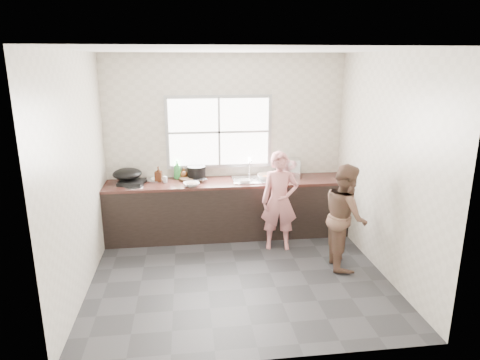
{
  "coord_description": "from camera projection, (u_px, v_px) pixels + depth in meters",
  "views": [
    {
      "loc": [
        -0.6,
        -4.8,
        2.59
      ],
      "look_at": [
        0.1,
        0.65,
        1.05
      ],
      "focal_mm": 32.0,
      "sensor_mm": 36.0,
      "label": 1
    }
  ],
  "objects": [
    {
      "name": "pot_lid_right",
      "position": [
        155.0,
        179.0,
        6.41
      ],
      "size": [
        0.37,
        0.37,
        0.01
      ],
      "primitive_type": "cylinder",
      "rotation": [
        0.0,
        0.0,
        -0.42
      ],
      "color": "silver",
      "rests_on": "countertop"
    },
    {
      "name": "wall_front",
      "position": [
        263.0,
        219.0,
        3.46
      ],
      "size": [
        3.6,
        0.01,
        2.7
      ],
      "primitive_type": "cube",
      "color": "beige",
      "rests_on": "ground"
    },
    {
      "name": "wok",
      "position": [
        127.0,
        174.0,
        6.21
      ],
      "size": [
        0.55,
        0.55,
        0.16
      ],
      "primitive_type": "ellipsoid",
      "rotation": [
        0.0,
        0.0,
        0.42
      ],
      "color": "black",
      "rests_on": "burner"
    },
    {
      "name": "bowl_mince",
      "position": [
        192.0,
        184.0,
        6.09
      ],
      "size": [
        0.27,
        0.27,
        0.06
      ],
      "primitive_type": "imported",
      "rotation": [
        0.0,
        0.0,
        0.21
      ],
      "color": "silver",
      "rests_on": "countertop"
    },
    {
      "name": "bowl_held",
      "position": [
        245.0,
        181.0,
        6.25
      ],
      "size": [
        0.22,
        0.22,
        0.06
      ],
      "primitive_type": "imported",
      "rotation": [
        0.0,
        0.0,
        -0.08
      ],
      "color": "white",
      "rests_on": "countertop"
    },
    {
      "name": "cleaver",
      "position": [
        200.0,
        179.0,
        6.28
      ],
      "size": [
        0.21,
        0.12,
        0.01
      ],
      "primitive_type": "cube",
      "rotation": [
        0.0,
        0.0,
        0.08
      ],
      "color": "#A8A9AF",
      "rests_on": "cutting_board"
    },
    {
      "name": "window_frame",
      "position": [
        219.0,
        132.0,
        6.45
      ],
      "size": [
        1.6,
        0.05,
        1.1
      ],
      "primitive_type": "cube",
      "color": "#9EA0A5",
      "rests_on": "wall_back"
    },
    {
      "name": "faucet",
      "position": [
        249.0,
        167.0,
        6.55
      ],
      "size": [
        0.02,
        0.02,
        0.3
      ],
      "primitive_type": "cylinder",
      "color": "silver",
      "rests_on": "countertop"
    },
    {
      "name": "wall_back",
      "position": [
        226.0,
        145.0,
        6.53
      ],
      "size": [
        3.6,
        0.01,
        2.7
      ],
      "primitive_type": "cube",
      "color": "beige",
      "rests_on": "ground"
    },
    {
      "name": "floor",
      "position": [
        239.0,
        275.0,
        5.36
      ],
      "size": [
        3.6,
        3.2,
        0.01
      ],
      "primitive_type": "cube",
      "color": "#2B2B2D",
      "rests_on": "ground"
    },
    {
      "name": "wall_right",
      "position": [
        385.0,
        166.0,
        5.21
      ],
      "size": [
        0.01,
        3.2,
        2.7
      ],
      "primitive_type": "cube",
      "color": "beige",
      "rests_on": "ground"
    },
    {
      "name": "countertop",
      "position": [
        228.0,
        182.0,
        6.36
      ],
      "size": [
        3.6,
        0.64,
        0.04
      ],
      "primitive_type": "cube",
      "color": "#371B16",
      "rests_on": "cabinet"
    },
    {
      "name": "bottle_brown_tall",
      "position": [
        158.0,
        175.0,
        6.31
      ],
      "size": [
        0.1,
        0.11,
        0.2
      ],
      "primitive_type": "imported",
      "rotation": [
        0.0,
        0.0,
        -0.16
      ],
      "color": "#3F1E0F",
      "rests_on": "countertop"
    },
    {
      "name": "plate_food",
      "position": [
        159.0,
        179.0,
        6.45
      ],
      "size": [
        0.27,
        0.27,
        0.02
      ],
      "primitive_type": "cylinder",
      "rotation": [
        0.0,
        0.0,
        -0.24
      ],
      "color": "white",
      "rests_on": "countertop"
    },
    {
      "name": "pot_lid_left",
      "position": [
        134.0,
        187.0,
        6.04
      ],
      "size": [
        0.33,
        0.33,
        0.01
      ],
      "primitive_type": "cylinder",
      "rotation": [
        0.0,
        0.0,
        -0.31
      ],
      "color": "silver",
      "rests_on": "countertop"
    },
    {
      "name": "dish_rack",
      "position": [
        288.0,
        167.0,
        6.6
      ],
      "size": [
        0.42,
        0.34,
        0.27
      ],
      "primitive_type": "cube",
      "rotation": [
        0.0,
        0.0,
        -0.24
      ],
      "color": "silver",
      "rests_on": "countertop"
    },
    {
      "name": "burner",
      "position": [
        132.0,
        182.0,
        6.2
      ],
      "size": [
        0.41,
        0.41,
        0.05
      ],
      "primitive_type": "cube",
      "rotation": [
        0.0,
        0.0,
        -0.19
      ],
      "color": "black",
      "rests_on": "countertop"
    },
    {
      "name": "cabinet",
      "position": [
        228.0,
        209.0,
        6.48
      ],
      "size": [
        3.6,
        0.62,
        0.82
      ],
      "primitive_type": "cube",
      "color": "black",
      "rests_on": "floor"
    },
    {
      "name": "woman",
      "position": [
        279.0,
        204.0,
        5.97
      ],
      "size": [
        0.52,
        0.38,
        1.31
      ],
      "primitive_type": "imported",
      "rotation": [
        0.0,
        0.0,
        -0.16
      ],
      "color": "#D17D7E",
      "rests_on": "floor"
    },
    {
      "name": "black_pot",
      "position": [
        197.0,
        173.0,
        6.45
      ],
      "size": [
        0.32,
        0.32,
        0.2
      ],
      "primitive_type": "cylinder",
      "rotation": [
        0.0,
        0.0,
        -0.2
      ],
      "color": "black",
      "rests_on": "countertop"
    },
    {
      "name": "bowl_crabs",
      "position": [
        266.0,
        178.0,
        6.41
      ],
      "size": [
        0.26,
        0.26,
        0.07
      ],
      "primitive_type": "imported",
      "rotation": [
        0.0,
        0.0,
        0.26
      ],
      "color": "silver",
      "rests_on": "countertop"
    },
    {
      "name": "bottle_green",
      "position": [
        177.0,
        169.0,
        6.45
      ],
      "size": [
        0.14,
        0.14,
        0.29
      ],
      "primitive_type": "imported",
      "rotation": [
        0.0,
        0.0,
        -0.24
      ],
      "color": "green",
      "rests_on": "countertop"
    },
    {
      "name": "glass_jar",
      "position": [
        165.0,
        179.0,
        6.28
      ],
      "size": [
        0.08,
        0.08,
        0.09
      ],
      "primitive_type": "cylinder",
      "rotation": [
        0.0,
        0.0,
        0.4
      ],
      "color": "silver",
      "rests_on": "countertop"
    },
    {
      "name": "cutting_board",
      "position": [
        192.0,
        178.0,
        6.42
      ],
      "size": [
        0.5,
        0.5,
        0.04
      ],
      "primitive_type": "cylinder",
      "rotation": [
        0.0,
        0.0,
        -0.42
      ],
      "color": "black",
      "rests_on": "countertop"
    },
    {
      "name": "sink",
      "position": [
        251.0,
        180.0,
        6.4
      ],
      "size": [
        0.55,
        0.45,
        0.02
      ],
      "primitive_type": "cube",
      "color": "silver",
      "rests_on": "countertop"
    },
    {
      "name": "window_glazing",
      "position": [
        219.0,
        132.0,
        6.42
      ],
      "size": [
        1.5,
        0.01,
        1.0
      ],
      "primitive_type": "cube",
      "color": "white",
      "rests_on": "window_frame"
    },
    {
      "name": "ceiling",
      "position": [
        238.0,
        50.0,
        4.63
      ],
      "size": [
        3.6,
        3.2,
        0.01
      ],
      "primitive_type": "cube",
      "color": "silver",
      "rests_on": "wall_back"
    },
    {
      "name": "bottle_brown_short",
      "position": [
        184.0,
        174.0,
        6.48
      ],
      "size": [
        0.13,
        0.13,
        0.15
      ],
      "primitive_type": "imported",
      "rotation": [
        0.0,
        0.0,
        -0.12
      ],
      "color": "#4D2A13",
      "rests_on": "countertop"
    },
    {
      "name": "person_side",
      "position": [
        345.0,
        216.0,
        5.44
      ],
      "size": [
        0.58,
        0.71,
        1.36
      ],
      "primitive_type": "imported",
      "rotation": [
        0.0,
        0.0,
        1.47
      ],
      "color": "brown",
      "rests_on": "floor"
    },
    {
      "name": "wall_left",
      "position": [
        78.0,
        176.0,
        4.77
      ],
      "size": [
        0.01,
        3.2,
        2.7
      ],
      "primitive_type": "cube",
      "color": "beige",
      "rests_on": "ground"
    }
  ]
}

